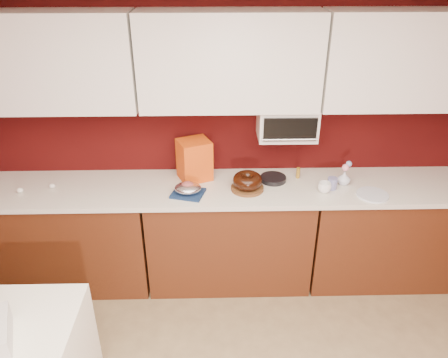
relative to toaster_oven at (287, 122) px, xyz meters
The scene contains 27 objects.
wall_back 0.49m from the toaster_oven, 162.14° to the left, with size 4.00×0.02×2.50m, color #3C0908.
base_cabinet_left 2.02m from the toaster_oven, behind, with size 1.31×0.58×0.86m, color #532510.
base_cabinet_center 1.06m from the toaster_oven, 159.86° to the right, with size 1.31×0.58×0.86m, color #532510.
base_cabinet_right 1.30m from the toaster_oven, 10.58° to the right, with size 1.31×0.58×0.86m, color #532510.
countertop 0.69m from the toaster_oven, 159.86° to the right, with size 4.00×0.62×0.04m, color silver.
upper_cabinet_left 1.85m from the toaster_oven, behind, with size 1.31×0.33×0.70m, color white.
upper_cabinet_center 0.65m from the toaster_oven, behind, with size 1.31×0.33×0.70m, color white.
upper_cabinet_right 1.00m from the toaster_oven, ahead, with size 1.31×0.33×0.70m, color white.
toaster_oven is the anchor object (origin of this frame).
toaster_oven_door 0.16m from the toaster_oven, 90.00° to the right, with size 0.40×0.02×0.18m, color black.
toaster_oven_handle 0.19m from the toaster_oven, 90.00° to the right, with size 0.02×0.02×0.42m, color silver.
cake_base 0.60m from the toaster_oven, 144.93° to the right, with size 0.26×0.26×0.02m, color brown.
bundt_cake 0.55m from the toaster_oven, 144.93° to the right, with size 0.23×0.23×0.09m, color black.
navy_towel 0.95m from the toaster_oven, 159.90° to the right, with size 0.24×0.20×0.02m, color navy.
foil_ham_nest 0.92m from the toaster_oven, 159.90° to the right, with size 0.20×0.17×0.08m, color silver.
roasted_ham 0.91m from the toaster_oven, 159.90° to the right, with size 0.09×0.08×0.06m, color #9D4A48.
pandoro_box 0.79m from the toaster_oven, behind, with size 0.24×0.22×0.33m, color red.
dark_pan 0.47m from the toaster_oven, 140.26° to the right, with size 0.21×0.21×0.04m, color black.
coffee_mug 0.58m from the toaster_oven, 44.26° to the right, with size 0.09×0.09×0.10m, color white.
blue_jar 0.60m from the toaster_oven, 31.88° to the right, with size 0.08×0.08×0.09m, color navy.
flower_vase 0.64m from the toaster_oven, 17.95° to the right, with size 0.08×0.08×0.12m, color silver.
flower_pink 0.58m from the toaster_oven, 17.95° to the right, with size 0.06×0.06×0.06m, color pink.
flower_blue 0.59m from the toaster_oven, 14.75° to the right, with size 0.05×0.05×0.05m, color #7E93CA.
china_plate 0.86m from the toaster_oven, 27.66° to the right, with size 0.24×0.24×0.01m, color white.
amber_bottle 0.45m from the toaster_oven, 15.54° to the right, with size 0.03×0.03×0.09m, color olive.
egg_left 2.13m from the toaster_oven, behind, with size 0.05×0.04×0.04m, color white.
egg_right 1.91m from the toaster_oven, behind, with size 0.05×0.04×0.04m, color white.
Camera 1 is at (-0.12, -1.08, 2.58)m, focal length 35.00 mm.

